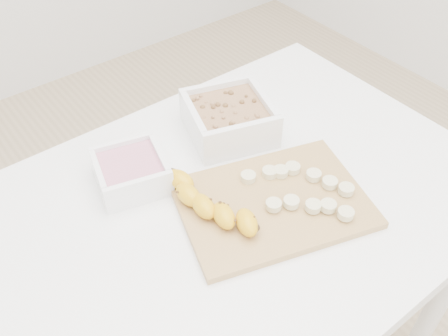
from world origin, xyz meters
TOP-DOWN VIEW (x-y plane):
  - table at (0.00, 0.00)m, footprint 1.00×0.70m
  - bowl_yogurt at (-0.13, 0.16)m, footprint 0.16×0.16m
  - bowl_granola at (0.12, 0.16)m, footprint 0.21×0.21m
  - cutting_board at (0.05, -0.06)m, footprint 0.40×0.33m
  - banana at (-0.06, -0.01)m, footprint 0.06×0.21m
  - banana_slices at (0.10, -0.07)m, footprint 0.16×0.21m

SIDE VIEW (x-z plane):
  - table at x=0.00m, z-range 0.28..1.03m
  - cutting_board at x=0.05m, z-range 0.75..0.76m
  - banana_slices at x=0.10m, z-range 0.77..0.78m
  - bowl_yogurt at x=-0.13m, z-range 0.75..0.81m
  - banana at x=-0.06m, z-range 0.77..0.80m
  - bowl_granola at x=0.12m, z-range 0.75..0.83m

